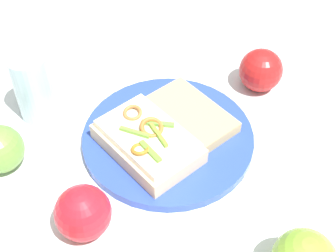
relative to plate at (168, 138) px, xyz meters
name	(u,v)px	position (x,y,z in m)	size (l,w,h in m)	color
ground_plane	(168,141)	(0.00, 0.00, -0.01)	(2.00, 2.00, 0.00)	silver
plate	(168,138)	(0.00, 0.00, 0.00)	(0.27, 0.27, 0.02)	#2E4BB3
sandwich	(146,140)	(-0.04, 0.00, 0.03)	(0.11, 0.16, 0.05)	beige
bread_slice_side	(188,118)	(0.04, 0.00, 0.02)	(0.15, 0.10, 0.02)	tan
apple_0	(83,213)	(-0.19, -0.04, 0.03)	(0.08, 0.08, 0.08)	red
apple_1	(0,149)	(-0.21, 0.14, 0.03)	(0.07, 0.07, 0.07)	#6EA241
apple_2	(261,70)	(0.21, -0.02, 0.03)	(0.08, 0.08, 0.08)	red
drinking_glass	(34,87)	(-0.11, 0.20, 0.05)	(0.06, 0.06, 0.12)	silver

